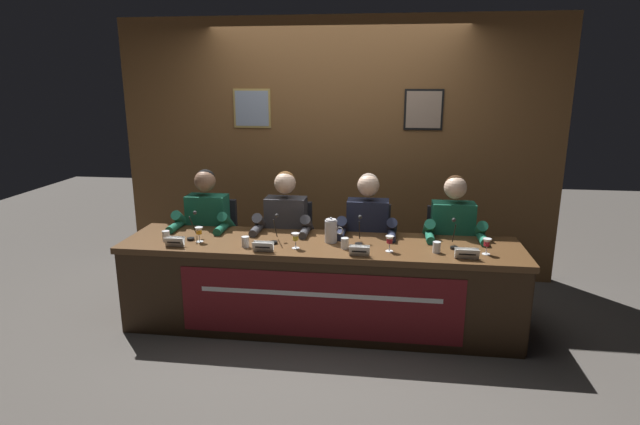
{
  "coord_description": "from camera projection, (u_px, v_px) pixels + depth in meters",
  "views": [
    {
      "loc": [
        0.52,
        -3.92,
        2.01
      ],
      "look_at": [
        0.0,
        0.0,
        0.97
      ],
      "focal_mm": 28.81,
      "sensor_mm": 36.0,
      "label": 1
    }
  ],
  "objects": [
    {
      "name": "ground_plane",
      "position": [
        320.0,
        324.0,
        4.33
      ],
      "size": [
        12.0,
        12.0,
        0.0
      ],
      "primitive_type": "plane",
      "color": "#4C4742"
    },
    {
      "name": "wall_back_panelled",
      "position": [
        336.0,
        150.0,
        5.22
      ],
      "size": [
        4.42,
        0.14,
        2.6
      ],
      "color": "brown",
      "rests_on": "ground_plane"
    },
    {
      "name": "conference_table",
      "position": [
        318.0,
        274.0,
        4.1
      ],
      "size": [
        3.22,
        0.74,
        0.72
      ],
      "color": "brown",
      "rests_on": "ground_plane"
    },
    {
      "name": "chair_far_left",
      "position": [
        214.0,
        249.0,
        4.89
      ],
      "size": [
        0.44,
        0.44,
        0.9
      ],
      "color": "black",
      "rests_on": "ground_plane"
    },
    {
      "name": "panelist_far_left",
      "position": [
        205.0,
        227.0,
        4.63
      ],
      "size": [
        0.51,
        0.48,
        1.22
      ],
      "color": "black",
      "rests_on": "ground_plane"
    },
    {
      "name": "nameplate_far_left",
      "position": [
        175.0,
        242.0,
        4.04
      ],
      "size": [
        0.15,
        0.06,
        0.08
      ],
      "color": "white",
      "rests_on": "conference_table"
    },
    {
      "name": "juice_glass_far_left",
      "position": [
        199.0,
        232.0,
        4.14
      ],
      "size": [
        0.06,
        0.06,
        0.12
      ],
      "color": "white",
      "rests_on": "conference_table"
    },
    {
      "name": "water_cup_far_left",
      "position": [
        166.0,
        236.0,
        4.18
      ],
      "size": [
        0.06,
        0.06,
        0.08
      ],
      "color": "silver",
      "rests_on": "conference_table"
    },
    {
      "name": "microphone_far_left",
      "position": [
        192.0,
        230.0,
        4.23
      ],
      "size": [
        0.06,
        0.17,
        0.22
      ],
      "color": "black",
      "rests_on": "conference_table"
    },
    {
      "name": "chair_center_left",
      "position": [
        289.0,
        252.0,
        4.8
      ],
      "size": [
        0.44,
        0.44,
        0.9
      ],
      "color": "black",
      "rests_on": "ground_plane"
    },
    {
      "name": "panelist_center_left",
      "position": [
        284.0,
        230.0,
        4.54
      ],
      "size": [
        0.51,
        0.48,
        1.22
      ],
      "color": "black",
      "rests_on": "ground_plane"
    },
    {
      "name": "nameplate_center_left",
      "position": [
        263.0,
        247.0,
        3.92
      ],
      "size": [
        0.16,
        0.06,
        0.08
      ],
      "color": "white",
      "rests_on": "conference_table"
    },
    {
      "name": "juice_glass_center_left",
      "position": [
        296.0,
        238.0,
        3.98
      ],
      "size": [
        0.06,
        0.06,
        0.12
      ],
      "color": "white",
      "rests_on": "conference_table"
    },
    {
      "name": "water_cup_center_left",
      "position": [
        245.0,
        242.0,
        4.03
      ],
      "size": [
        0.06,
        0.06,
        0.08
      ],
      "color": "silver",
      "rests_on": "conference_table"
    },
    {
      "name": "microphone_center_left",
      "position": [
        275.0,
        233.0,
        4.14
      ],
      "size": [
        0.06,
        0.17,
        0.22
      ],
      "color": "black",
      "rests_on": "conference_table"
    },
    {
      "name": "chair_center_right",
      "position": [
        367.0,
        256.0,
        4.71
      ],
      "size": [
        0.44,
        0.44,
        0.9
      ],
      "color": "black",
      "rests_on": "ground_plane"
    },
    {
      "name": "panelist_center_right",
      "position": [
        367.0,
        233.0,
        4.45
      ],
      "size": [
        0.51,
        0.48,
        1.22
      ],
      "color": "black",
      "rests_on": "ground_plane"
    },
    {
      "name": "nameplate_center_right",
      "position": [
        359.0,
        251.0,
        3.83
      ],
      "size": [
        0.15,
        0.06,
        0.08
      ],
      "color": "white",
      "rests_on": "conference_table"
    },
    {
      "name": "juice_glass_center_right",
      "position": [
        390.0,
        241.0,
        3.91
      ],
      "size": [
        0.06,
        0.06,
        0.12
      ],
      "color": "white",
      "rests_on": "conference_table"
    },
    {
      "name": "water_cup_center_right",
      "position": [
        345.0,
        244.0,
        3.99
      ],
      "size": [
        0.06,
        0.06,
        0.08
      ],
      "color": "silver",
      "rests_on": "conference_table"
    },
    {
      "name": "microphone_center_right",
      "position": [
        359.0,
        235.0,
        4.09
      ],
      "size": [
        0.06,
        0.17,
        0.22
      ],
      "color": "black",
      "rests_on": "conference_table"
    },
    {
      "name": "chair_far_right",
      "position": [
        448.0,
        259.0,
        4.61
      ],
      "size": [
        0.44,
        0.44,
        0.9
      ],
      "color": "black",
      "rests_on": "ground_plane"
    },
    {
      "name": "panelist_far_right",
      "position": [
        453.0,
        237.0,
        4.35
      ],
      "size": [
        0.51,
        0.48,
        1.22
      ],
      "color": "black",
      "rests_on": "ground_plane"
    },
    {
      "name": "nameplate_far_right",
      "position": [
        467.0,
        254.0,
        3.76
      ],
      "size": [
        0.17,
        0.06,
        0.08
      ],
      "color": "white",
      "rests_on": "conference_table"
    },
    {
      "name": "juice_glass_far_right",
      "position": [
        487.0,
        243.0,
        3.85
      ],
      "size": [
        0.06,
        0.06,
        0.12
      ],
      "color": "white",
      "rests_on": "conference_table"
    },
    {
      "name": "water_cup_far_right",
      "position": [
        437.0,
        248.0,
        3.9
      ],
      "size": [
        0.06,
        0.06,
        0.08
      ],
      "color": "silver",
      "rests_on": "conference_table"
    },
    {
      "name": "microphone_far_right",
      "position": [
        454.0,
        238.0,
        4.01
      ],
      "size": [
        0.06,
        0.17,
        0.22
      ],
      "color": "black",
      "rests_on": "conference_table"
    },
    {
      "name": "water_pitcher_central",
      "position": [
        331.0,
        231.0,
        4.13
      ],
      "size": [
        0.15,
        0.1,
        0.21
      ],
      "color": "silver",
      "rests_on": "conference_table"
    }
  ]
}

